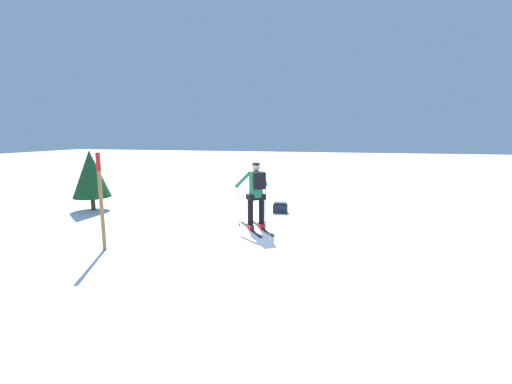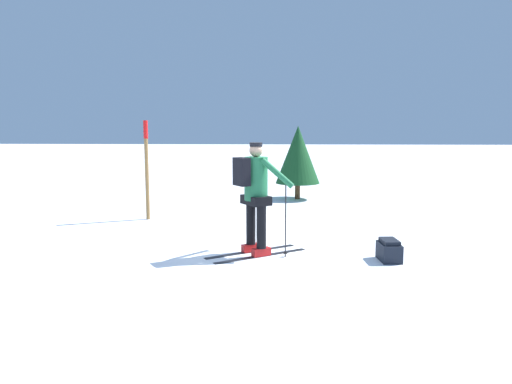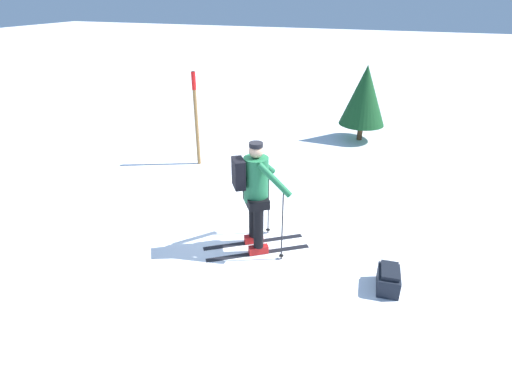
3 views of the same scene
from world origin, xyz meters
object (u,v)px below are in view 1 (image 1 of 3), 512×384
Objects in this scene: dropped_backpack at (280,208)px; trail_marker at (101,195)px; skier at (256,191)px; pine_tree at (91,174)px.

trail_marker is at bearing 55.56° from dropped_backpack.
skier reaches higher than dropped_backpack.
pine_tree reaches higher than dropped_backpack.
dropped_backpack is 0.24× the size of pine_tree.
dropped_backpack is 6.28m from pine_tree.
skier is 0.83× the size of trail_marker.
skier is at bearing 171.34° from pine_tree.
pine_tree is at bearing 10.64° from dropped_backpack.
skier is 0.89× the size of pine_tree.
trail_marker is (3.06, 4.46, 1.06)m from dropped_backpack.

